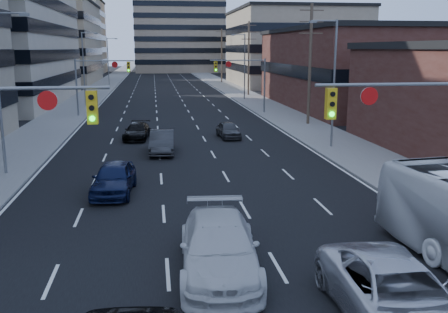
% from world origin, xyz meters
% --- Properties ---
extents(road_surface, '(18.00, 300.00, 0.02)m').
position_xyz_m(road_surface, '(0.00, 130.00, 0.01)').
color(road_surface, black).
rests_on(road_surface, ground).
extents(sidewalk_left, '(5.00, 300.00, 0.15)m').
position_xyz_m(sidewalk_left, '(-11.50, 130.00, 0.07)').
color(sidewalk_left, slate).
rests_on(sidewalk_left, ground).
extents(sidewalk_right, '(5.00, 300.00, 0.15)m').
position_xyz_m(sidewalk_right, '(11.50, 130.00, 0.07)').
color(sidewalk_right, slate).
rests_on(sidewalk_right, ground).
extents(office_left_far, '(20.00, 30.00, 16.00)m').
position_xyz_m(office_left_far, '(-24.00, 100.00, 8.00)').
color(office_left_far, gray).
rests_on(office_left_far, ground).
extents(storefront_right_mid, '(20.00, 30.00, 9.00)m').
position_xyz_m(storefront_right_mid, '(24.00, 50.00, 4.50)').
color(storefront_right_mid, '#472119').
rests_on(storefront_right_mid, ground).
extents(office_right_far, '(22.00, 28.00, 14.00)m').
position_xyz_m(office_right_far, '(25.00, 88.00, 7.00)').
color(office_right_far, gray).
rests_on(office_right_far, ground).
extents(bg_block_left, '(24.00, 24.00, 20.00)m').
position_xyz_m(bg_block_left, '(-28.00, 140.00, 10.00)').
color(bg_block_left, '#ADA089').
rests_on(bg_block_left, ground).
extents(bg_block_right, '(22.00, 22.00, 12.00)m').
position_xyz_m(bg_block_right, '(32.00, 130.00, 6.00)').
color(bg_block_right, gray).
rests_on(bg_block_right, ground).
extents(signal_near_right, '(6.59, 0.33, 6.00)m').
position_xyz_m(signal_near_right, '(7.45, 8.00, 4.33)').
color(signal_near_right, slate).
rests_on(signal_near_right, ground).
extents(signal_far_left, '(6.09, 0.33, 6.00)m').
position_xyz_m(signal_far_left, '(-7.68, 45.00, 4.30)').
color(signal_far_left, slate).
rests_on(signal_far_left, ground).
extents(signal_far_right, '(6.09, 0.33, 6.00)m').
position_xyz_m(signal_far_right, '(7.68, 45.00, 4.30)').
color(signal_far_right, slate).
rests_on(signal_far_right, ground).
extents(utility_pole_block, '(2.20, 0.28, 11.00)m').
position_xyz_m(utility_pole_block, '(12.20, 36.00, 5.78)').
color(utility_pole_block, '#4C3D2D').
rests_on(utility_pole_block, ground).
extents(utility_pole_midblock, '(2.20, 0.28, 11.00)m').
position_xyz_m(utility_pole_midblock, '(12.20, 66.00, 5.78)').
color(utility_pole_midblock, '#4C3D2D').
rests_on(utility_pole_midblock, ground).
extents(utility_pole_distant, '(2.20, 0.28, 11.00)m').
position_xyz_m(utility_pole_distant, '(12.20, 96.00, 5.78)').
color(utility_pole_distant, '#4C3D2D').
rests_on(utility_pole_distant, ground).
extents(streetlight_left_near, '(2.03, 0.22, 9.00)m').
position_xyz_m(streetlight_left_near, '(-10.34, 20.00, 5.05)').
color(streetlight_left_near, slate).
rests_on(streetlight_left_near, ground).
extents(streetlight_left_mid, '(2.03, 0.22, 9.00)m').
position_xyz_m(streetlight_left_mid, '(-10.34, 55.00, 5.05)').
color(streetlight_left_mid, slate).
rests_on(streetlight_left_mid, ground).
extents(streetlight_left_far, '(2.03, 0.22, 9.00)m').
position_xyz_m(streetlight_left_far, '(-10.34, 90.00, 5.05)').
color(streetlight_left_far, slate).
rests_on(streetlight_left_far, ground).
extents(streetlight_right_near, '(2.03, 0.22, 9.00)m').
position_xyz_m(streetlight_right_near, '(10.34, 25.00, 5.05)').
color(streetlight_right_near, slate).
rests_on(streetlight_right_near, ground).
extents(streetlight_right_far, '(2.03, 0.22, 9.00)m').
position_xyz_m(streetlight_right_far, '(10.34, 60.00, 5.05)').
color(streetlight_right_far, slate).
rests_on(streetlight_right_far, ground).
extents(white_van, '(2.88, 6.17, 1.74)m').
position_xyz_m(white_van, '(-0.16, 5.92, 0.87)').
color(white_van, beige).
rests_on(white_van, ground).
extents(silver_suv, '(2.89, 6.07, 1.67)m').
position_xyz_m(silver_suv, '(3.96, 2.18, 0.84)').
color(silver_suv, silver).
rests_on(silver_suv, ground).
extents(sedan_blue, '(2.25, 4.80, 1.59)m').
position_xyz_m(sedan_blue, '(-4.15, 15.45, 0.80)').
color(sedan_blue, '#0D1536').
rests_on(sedan_blue, ground).
extents(sedan_grey_center, '(1.85, 4.77, 1.55)m').
position_xyz_m(sedan_grey_center, '(-1.60, 25.03, 0.77)').
color(sedan_grey_center, '#2B2C2D').
rests_on(sedan_grey_center, ground).
extents(sedan_black_far, '(2.33, 4.58, 1.27)m').
position_xyz_m(sedan_black_far, '(-3.46, 30.67, 0.64)').
color(sedan_black_far, black).
rests_on(sedan_black_far, ground).
extents(sedan_grey_right, '(1.80, 3.90, 1.29)m').
position_xyz_m(sedan_grey_right, '(3.78, 30.27, 0.65)').
color(sedan_grey_right, '#373739').
rests_on(sedan_grey_right, ground).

